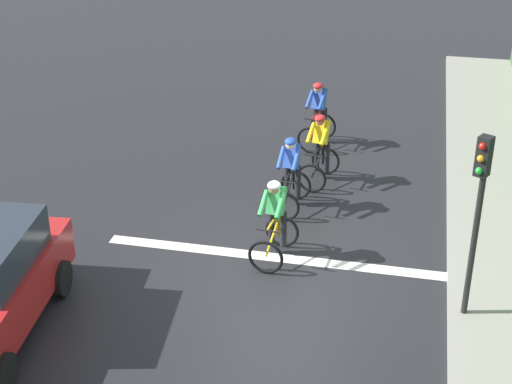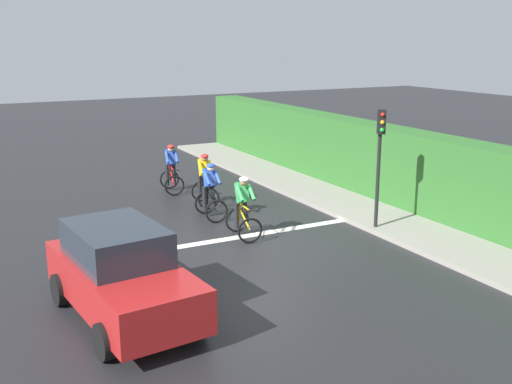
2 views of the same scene
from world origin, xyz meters
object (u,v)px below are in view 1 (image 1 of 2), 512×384
cyclist_lead (318,115)px  cyclist_fourth (275,221)px  cyclist_second (320,150)px  cyclist_mid (291,175)px  traffic_light_near_crossing (478,202)px

cyclist_lead → cyclist_fourth: size_ratio=1.00×
cyclist_second → cyclist_mid: 1.46m
cyclist_second → traffic_light_near_crossing: size_ratio=0.50×
traffic_light_near_crossing → cyclist_lead: bearing=116.7°
cyclist_lead → traffic_light_near_crossing: 7.75m
cyclist_lead → cyclist_second: same height
cyclist_mid → cyclist_fourth: bearing=-88.4°
cyclist_second → cyclist_mid: (-0.42, -1.40, 0.00)m
cyclist_second → cyclist_mid: same height
cyclist_second → cyclist_lead: bearing=99.3°
cyclist_mid → traffic_light_near_crossing: bearing=-43.3°
cyclist_fourth → traffic_light_near_crossing: traffic_light_near_crossing is taller
cyclist_fourth → cyclist_second: bearing=84.1°
cyclist_mid → cyclist_fourth: 2.04m
traffic_light_near_crossing → cyclist_second: bearing=123.2°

